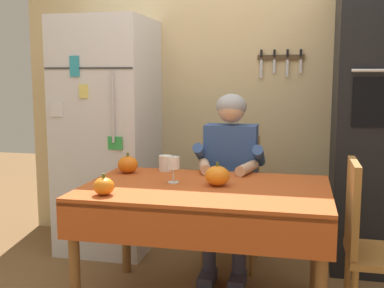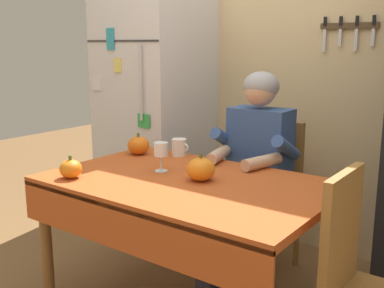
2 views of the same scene
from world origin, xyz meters
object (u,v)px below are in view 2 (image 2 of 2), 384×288
at_px(seated_person, 254,159).
at_px(pumpkin_small, 201,169).
at_px(chair_right_side, 364,282).
at_px(chair_behind_person, 268,188).
at_px(coffee_mug, 179,147).
at_px(pumpkin_medium, 138,145).
at_px(wine_glass, 161,151).
at_px(refrigerator, 156,112).
at_px(dining_table, 185,197).
at_px(pumpkin_large, 71,169).

distance_m(seated_person, pumpkin_small, 0.56).
bearing_deg(chair_right_side, chair_behind_person, 135.01).
bearing_deg(chair_behind_person, chair_right_side, -44.99).
distance_m(seated_person, coffee_mug, 0.45).
bearing_deg(coffee_mug, pumpkin_medium, -151.65).
distance_m(chair_behind_person, chair_right_side, 1.20).
xyz_separation_m(seated_person, coffee_mug, (-0.40, -0.21, 0.05)).
bearing_deg(wine_glass, chair_right_side, -5.99).
distance_m(refrigerator, chair_behind_person, 1.08).
bearing_deg(pumpkin_medium, dining_table, -26.15).
bearing_deg(wine_glass, pumpkin_medium, 149.11).
bearing_deg(wine_glass, pumpkin_small, -2.50).
relative_size(refrigerator, coffee_mug, 15.57).
bearing_deg(pumpkin_large, pumpkin_medium, 97.87).
bearing_deg(wine_glass, chair_behind_person, 70.82).
xyz_separation_m(refrigerator, seated_person, (1.00, -0.28, -0.16)).
height_order(seated_person, chair_right_side, seated_person).
bearing_deg(coffee_mug, pumpkin_large, -101.42).
xyz_separation_m(chair_behind_person, chair_right_side, (0.85, -0.85, 0.00)).
bearing_deg(dining_table, chair_right_side, -3.52).
relative_size(chair_behind_person, pumpkin_medium, 7.04).
height_order(dining_table, pumpkin_large, pumpkin_large).
relative_size(refrigerator, seated_person, 1.45).
xyz_separation_m(chair_behind_person, coffee_mug, (-0.40, -0.39, 0.28)).
distance_m(seated_person, pumpkin_large, 1.06).
height_order(refrigerator, pumpkin_small, refrigerator).
relative_size(chair_behind_person, coffee_mug, 8.04).
distance_m(coffee_mug, pumpkin_small, 0.54).
relative_size(seated_person, coffee_mug, 10.77).
relative_size(wine_glass, pumpkin_medium, 1.19).
height_order(coffee_mug, pumpkin_small, pumpkin_small).
bearing_deg(dining_table, wine_glass, 163.40).
bearing_deg(chair_right_side, pumpkin_large, -169.93).
bearing_deg(refrigerator, coffee_mug, -38.74).
height_order(wine_glass, pumpkin_large, wine_glass).
xyz_separation_m(chair_behind_person, pumpkin_large, (-0.54, -1.09, 0.28)).
distance_m(chair_right_side, wine_glass, 1.16).
height_order(chair_behind_person, coffee_mug, chair_behind_person).
bearing_deg(coffee_mug, pumpkin_small, -40.59).
bearing_deg(coffee_mug, chair_right_side, -20.00).
distance_m(coffee_mug, pumpkin_medium, 0.25).
bearing_deg(pumpkin_medium, pumpkin_large, -82.13).
distance_m(refrigerator, dining_table, 1.32).
bearing_deg(pumpkin_small, refrigerator, 140.50).
distance_m(pumpkin_large, pumpkin_medium, 0.59).
height_order(seated_person, pumpkin_large, seated_person).
height_order(coffee_mug, wine_glass, wine_glass).
height_order(refrigerator, coffee_mug, refrigerator).
bearing_deg(pumpkin_small, coffee_mug, 139.41).
distance_m(pumpkin_medium, pumpkin_small, 0.67).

